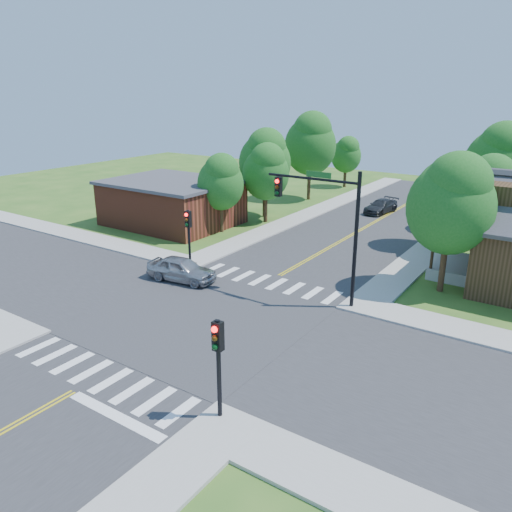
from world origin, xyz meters
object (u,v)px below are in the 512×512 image
Objects in this scene: signal_mast_ne at (326,214)px; car_silver at (181,270)px; signal_pole_se at (218,351)px; car_dgrey at (381,207)px; signal_pole_nw at (188,228)px.

car_silver is (-8.34, -2.09, -4.12)m from signal_mast_ne.
signal_pole_se is (1.69, -11.21, -2.19)m from signal_mast_ne.
signal_pole_se is 0.86× the size of car_dgrey.
signal_pole_se is at bearing -81.44° from signal_mast_ne.
car_dgrey is (4.77, 21.16, -2.05)m from signal_pole_nw.
signal_mast_ne reaches higher than signal_pole_se.
signal_mast_ne is at bearing 0.07° from signal_pole_nw.
signal_mast_ne is 1.89× the size of signal_pole_nw.
signal_mast_ne is 1.63× the size of car_dgrey.
car_silver is (-10.02, 9.12, -1.93)m from signal_pole_se.
signal_pole_se is at bearing -140.25° from car_silver.
signal_pole_se is 13.69m from car_silver.
signal_pole_nw is at bearing 135.00° from signal_pole_se.
car_dgrey is (3.59, 23.23, -0.12)m from car_silver.
signal_pole_se reaches higher than car_dgrey.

